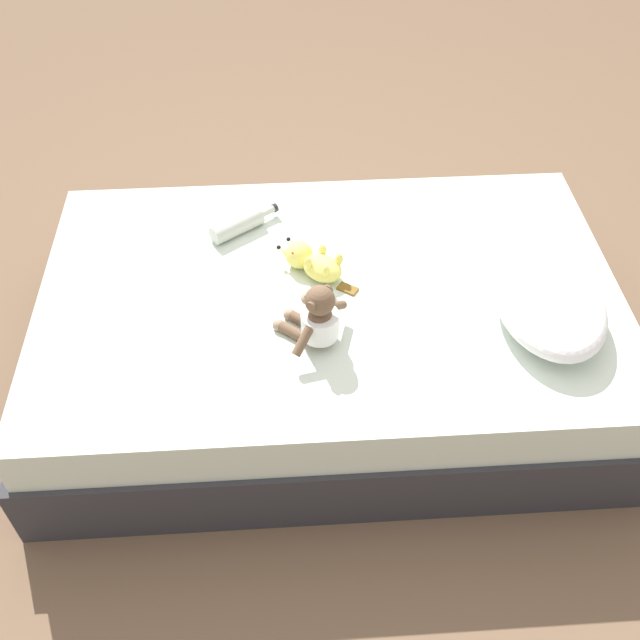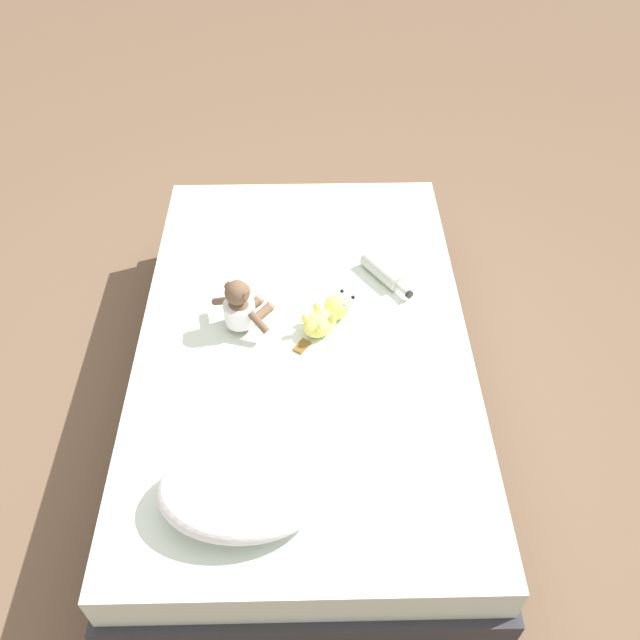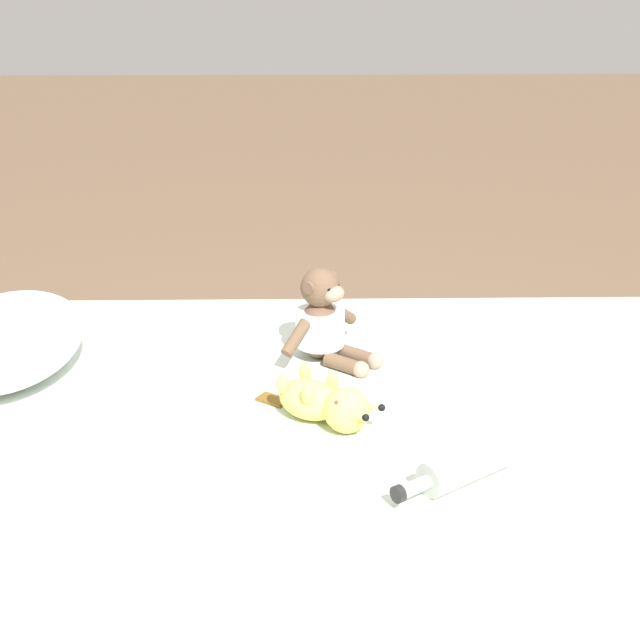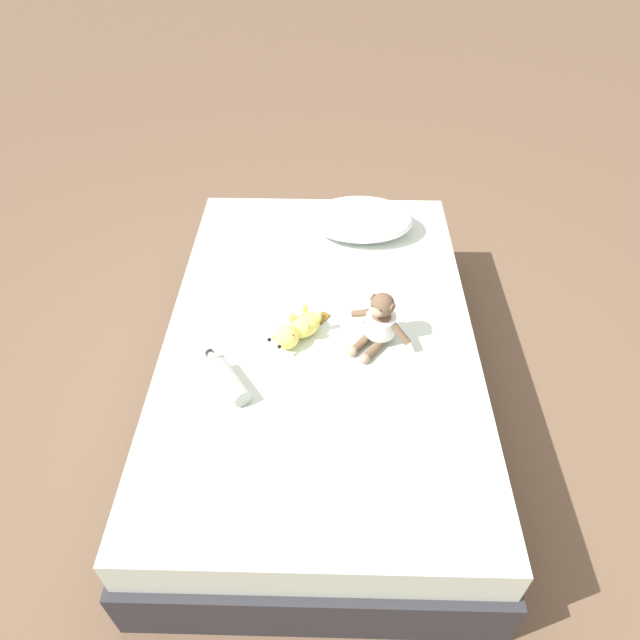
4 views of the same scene
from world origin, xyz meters
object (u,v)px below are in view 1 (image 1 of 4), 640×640
plush_monkey (317,319)px  glass_bottle (239,225)px  plush_yellow_creature (312,262)px  pillow (549,302)px  bed (329,333)px

plush_monkey → glass_bottle: (-0.57, -0.26, -0.06)m
plush_yellow_creature → pillow: bearing=69.8°
pillow → glass_bottle: bearing=-117.0°
pillow → plush_yellow_creature: 0.81m
plush_monkey → bed: bearing=166.1°
bed → glass_bottle: size_ratio=7.91×
pillow → glass_bottle: 1.15m
bed → glass_bottle: bearing=-136.3°
bed → plush_yellow_creature: bearing=-148.7°
bed → plush_monkey: 0.41m
bed → glass_bottle: 0.53m
glass_bottle → bed: bearing=43.7°
plush_monkey → glass_bottle: bearing=-155.5°
bed → plush_monkey: size_ratio=8.17×
bed → pillow: (0.19, 0.71, 0.31)m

